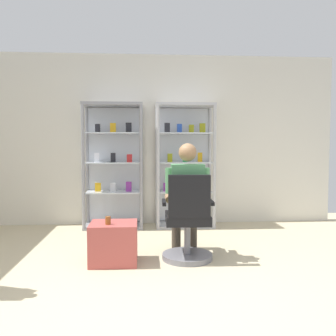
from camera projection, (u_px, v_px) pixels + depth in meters
ground_plane at (156, 301)px, 2.97m from camera, size 7.20×7.20×0.00m
back_wall at (149, 140)px, 5.87m from camera, size 6.00×0.10×2.70m
display_cabinet_left at (114, 165)px, 5.62m from camera, size 0.90×0.45×1.90m
display_cabinet_right at (184, 165)px, 5.70m from camera, size 0.90×0.45×1.90m
office_chair at (188, 225)px, 3.97m from camera, size 0.57×0.56×0.96m
seated_shopkeeper at (187, 194)px, 4.12m from camera, size 0.50×0.57×1.29m
storage_crate at (114, 243)px, 3.91m from camera, size 0.50×0.44×0.44m
tea_glass at (108, 220)px, 3.82m from camera, size 0.06×0.06×0.08m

